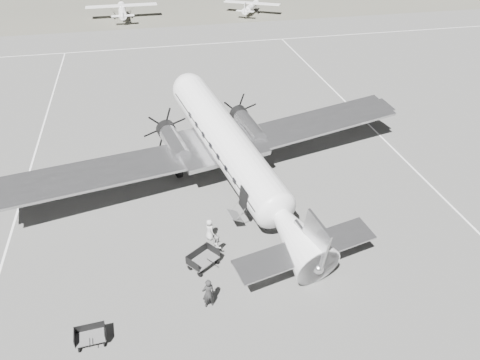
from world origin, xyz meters
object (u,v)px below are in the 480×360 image
(light_plane_left, at_px, (122,11))
(passenger, at_px, (210,229))
(ground_crew, at_px, (208,293))
(dc3_airliner, at_px, (234,155))
(light_plane_right, at_px, (251,8))
(baggage_cart_near, at_px, (203,260))
(baggage_cart_far, at_px, (91,337))
(ramp_agent, at_px, (217,245))

(light_plane_left, distance_m, passenger, 58.47)
(light_plane_left, bearing_deg, ground_crew, -87.56)
(passenger, bearing_deg, dc3_airliner, -52.76)
(light_plane_right, xyz_separation_m, ground_crew, (-17.44, -62.51, -0.07))
(baggage_cart_near, bearing_deg, ground_crew, -128.84)
(baggage_cart_near, bearing_deg, baggage_cart_far, 178.14)
(light_plane_left, xyz_separation_m, passenger, (4.92, -58.26, -0.46))
(light_plane_left, xyz_separation_m, light_plane_right, (21.40, -1.30, -0.18))
(baggage_cart_far, height_order, ground_crew, ground_crew)
(light_plane_right, height_order, passenger, light_plane_right)
(baggage_cart_far, distance_m, ground_crew, 6.25)
(ground_crew, height_order, ramp_agent, ground_crew)
(dc3_airliner, relative_size, light_plane_left, 2.80)
(ground_crew, relative_size, passenger, 1.28)
(dc3_airliner, bearing_deg, ramp_agent, -123.81)
(baggage_cart_far, bearing_deg, dc3_airliner, 46.64)
(dc3_airliner, relative_size, ground_crew, 17.05)
(baggage_cart_near, relative_size, ground_crew, 1.00)
(baggage_cart_far, bearing_deg, passenger, 39.71)
(light_plane_right, bearing_deg, light_plane_left, -154.28)
(baggage_cart_near, bearing_deg, dc3_airliner, 29.72)
(light_plane_left, distance_m, ground_crew, 63.93)
(ramp_agent, bearing_deg, passenger, 36.34)
(dc3_airliner, xyz_separation_m, baggage_cart_near, (-3.46, -7.54, -2.54))
(dc3_airliner, distance_m, ground_crew, 11.41)
(light_plane_left, height_order, baggage_cart_far, light_plane_left)
(baggage_cart_far, height_order, passenger, passenger)
(baggage_cart_near, distance_m, baggage_cart_far, 7.57)
(light_plane_right, distance_m, baggage_cart_near, 61.91)
(baggage_cart_near, relative_size, baggage_cart_far, 1.20)
(ground_crew, bearing_deg, ramp_agent, -117.75)
(ramp_agent, bearing_deg, light_plane_left, 33.67)
(light_plane_right, bearing_deg, baggage_cart_far, -81.12)
(passenger, bearing_deg, baggage_cart_near, 137.34)
(passenger, bearing_deg, light_plane_right, -41.08)
(dc3_airliner, relative_size, ramp_agent, 20.87)
(baggage_cart_near, bearing_deg, passenger, 36.65)
(light_plane_left, xyz_separation_m, ground_crew, (3.96, -63.81, -0.25))
(light_plane_right, distance_m, passenger, 59.29)
(ramp_agent, bearing_deg, ground_crew, -168.22)
(light_plane_right, xyz_separation_m, baggage_cart_far, (-23.56, -63.66, -0.57))
(light_plane_right, xyz_separation_m, ramp_agent, (-16.25, -58.63, -0.25))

